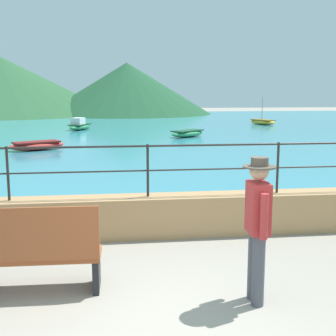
{
  "coord_description": "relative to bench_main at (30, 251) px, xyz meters",
  "views": [
    {
      "loc": [
        -0.63,
        -4.41,
        2.5
      ],
      "look_at": [
        0.41,
        3.7,
        1.1
      ],
      "focal_mm": 48.74,
      "sensor_mm": 36.0,
      "label": 1
    }
  ],
  "objects": [
    {
      "name": "boat_4",
      "position": [
        11.93,
        26.2,
        -0.3
      ],
      "size": [
        1.77,
        2.47,
        1.97
      ],
      "color": "gold",
      "rests_on": "lake_water"
    },
    {
      "name": "boat_2",
      "position": [
        -2.01,
        13.7,
        -0.3
      ],
      "size": [
        2.46,
        1.85,
        0.36
      ],
      "color": "red",
      "rests_on": "lake_water"
    },
    {
      "name": "hill_secondary",
      "position": [
        2.89,
        42.81,
        2.1
      ],
      "size": [
        17.68,
        17.68,
        5.32
      ],
      "primitive_type": "cone",
      "color": "#1E4C2D",
      "rests_on": "ground"
    },
    {
      "name": "bench_main",
      "position": [
        0.0,
        0.0,
        0.0
      ],
      "size": [
        1.71,
        0.6,
        1.13
      ],
      "color": "#9E4C28",
      "rests_on": "ground"
    },
    {
      "name": "railing",
      "position": [
        1.63,
        2.12,
        0.78
      ],
      "size": [
        18.44,
        0.04,
        0.9
      ],
      "color": "#282623",
      "rests_on": "promenade_wall"
    },
    {
      "name": "boat_5",
      "position": [
        -0.86,
        23.38,
        -0.23
      ],
      "size": [
        1.71,
        2.47,
        0.76
      ],
      "color": "#338C59",
      "rests_on": "lake_water"
    },
    {
      "name": "ground_plane",
      "position": [
        1.63,
        -1.08,
        -0.56
      ],
      "size": [
        120.0,
        120.0,
        0.0
      ],
      "primitive_type": "plane",
      "color": "gray"
    },
    {
      "name": "lake_water",
      "position": [
        1.63,
        24.76,
        -0.53
      ],
      "size": [
        64.0,
        44.32,
        0.06
      ],
      "primitive_type": "cube",
      "color": "teal",
      "rests_on": "ground"
    },
    {
      "name": "person_walking",
      "position": [
        2.68,
        -0.56,
        0.42
      ],
      "size": [
        0.38,
        0.57,
        1.75
      ],
      "color": "#4C4C56",
      "rests_on": "ground"
    },
    {
      "name": "boat_0",
      "position": [
        5.07,
        18.22,
        -0.3
      ],
      "size": [
        2.34,
        2.17,
        0.36
      ],
      "color": "#338C59",
      "rests_on": "lake_water"
    },
    {
      "name": "promenade_wall",
      "position": [
        1.63,
        2.12,
        -0.21
      ],
      "size": [
        20.0,
        0.56,
        0.7
      ],
      "primitive_type": "cube",
      "color": "tan",
      "rests_on": "ground"
    }
  ]
}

